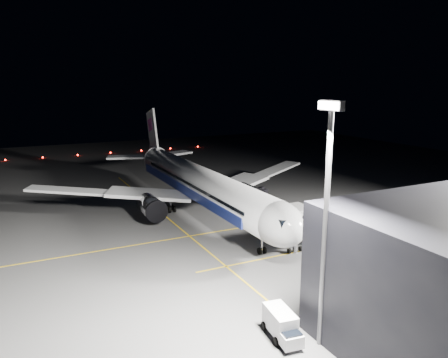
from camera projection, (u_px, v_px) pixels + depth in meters
ground at (200, 213)px, 75.23m from camera, size 200.00×200.00×0.00m
guide_line_main at (226, 230)px, 66.48m from camera, size 0.25×80.00×0.01m
guide_line_cross at (167, 218)px, 72.63m from camera, size 70.00×0.25×0.01m
guide_line_side at (329, 245)px, 60.30m from camera, size 0.25×40.00×0.01m
airliner at (197, 183)px, 75.05m from camera, size 61.48×54.22×16.64m
jet_bridge at (375, 206)px, 62.79m from camera, size 3.60×34.40×6.30m
floodlight_mast_south at (326, 206)px, 34.94m from camera, size 2.40×0.67×20.70m
taxiway_lights at (111, 153)px, 138.20m from camera, size 0.44×60.44×0.44m
service_truck at (282, 325)px, 38.15m from camera, size 5.01×2.60×2.45m
baggage_tug at (261, 191)px, 87.42m from camera, size 2.55×2.24×1.59m
safety_cone_a at (220, 196)px, 84.80m from camera, size 0.43×0.43×0.65m
safety_cone_b at (238, 208)px, 77.48m from camera, size 0.35×0.35×0.52m
safety_cone_c at (263, 199)px, 83.05m from camera, size 0.43×0.43×0.65m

